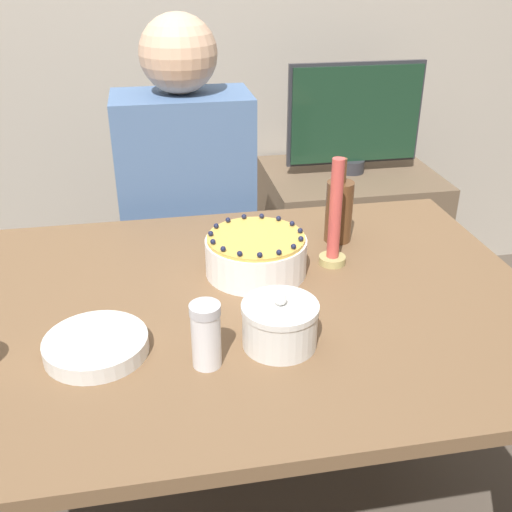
# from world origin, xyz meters

# --- Properties ---
(dining_table) EXTENTS (1.33, 0.92, 0.74)m
(dining_table) POSITION_xyz_m (0.00, 0.00, 0.62)
(dining_table) COLOR brown
(dining_table) RESTS_ON ground_plane
(cake) EXTENTS (0.23, 0.23, 0.10)m
(cake) POSITION_xyz_m (0.07, 0.11, 0.79)
(cake) COLOR white
(cake) RESTS_ON dining_table
(sugar_bowl) EXTENTS (0.14, 0.14, 0.11)m
(sugar_bowl) POSITION_xyz_m (0.07, -0.17, 0.78)
(sugar_bowl) COLOR silver
(sugar_bowl) RESTS_ON dining_table
(sugar_shaker) EXTENTS (0.06, 0.06, 0.12)m
(sugar_shaker) POSITION_xyz_m (-0.07, -0.21, 0.80)
(sugar_shaker) COLOR white
(sugar_shaker) RESTS_ON dining_table
(plate_stack) EXTENTS (0.19, 0.19, 0.03)m
(plate_stack) POSITION_xyz_m (-0.27, -0.14, 0.76)
(plate_stack) COLOR silver
(plate_stack) RESTS_ON dining_table
(candle) EXTENTS (0.06, 0.06, 0.26)m
(candle) POSITION_xyz_m (0.26, 0.12, 0.84)
(candle) COLOR tan
(candle) RESTS_ON dining_table
(bottle) EXTENTS (0.07, 0.07, 0.22)m
(bottle) POSITION_xyz_m (0.31, 0.24, 0.82)
(bottle) COLOR brown
(bottle) RESTS_ON dining_table
(person_man_blue_shirt) EXTENTS (0.40, 0.34, 1.25)m
(person_man_blue_shirt) POSITION_xyz_m (-0.04, 0.66, 0.55)
(person_man_blue_shirt) COLOR #473D33
(person_man_blue_shirt) RESTS_ON ground_plane
(side_cabinet) EXTENTS (0.66, 0.53, 0.61)m
(side_cabinet) POSITION_xyz_m (0.64, 1.09, 0.30)
(side_cabinet) COLOR brown
(side_cabinet) RESTS_ON ground_plane
(tv_monitor) EXTENTS (0.53, 0.10, 0.42)m
(tv_monitor) POSITION_xyz_m (0.64, 1.09, 0.83)
(tv_monitor) COLOR #2D2D33
(tv_monitor) RESTS_ON side_cabinet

